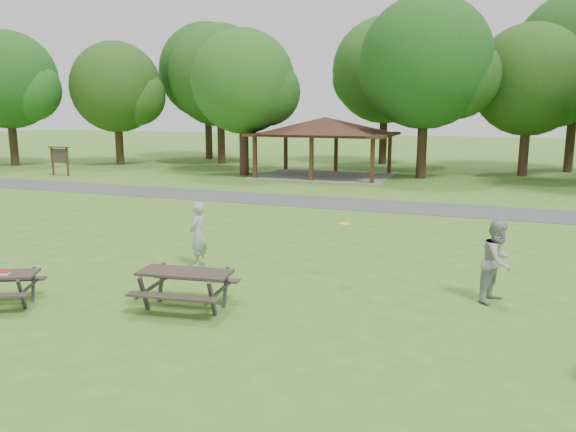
% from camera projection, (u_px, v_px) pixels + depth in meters
% --- Properties ---
extents(ground, '(160.00, 160.00, 0.00)m').
position_uv_depth(ground, '(186.00, 299.00, 12.90)').
color(ground, '#417220').
rests_on(ground, ground).
extents(asphalt_path, '(120.00, 3.20, 0.02)m').
position_uv_depth(asphalt_path, '(344.00, 203.00, 25.77)').
color(asphalt_path, '#444446').
rests_on(asphalt_path, ground).
extents(pavilion, '(8.60, 7.01, 3.76)m').
position_uv_depth(pavilion, '(325.00, 128.00, 35.76)').
color(pavilion, '#3A2315').
rests_on(pavilion, ground).
extents(notice_board, '(1.60, 0.30, 1.88)m').
position_uv_depth(notice_board, '(59.00, 156.00, 36.10)').
color(notice_board, '#3B2315').
rests_on(notice_board, ground).
extents(tree_row_a, '(7.56, 7.20, 9.97)m').
position_uv_depth(tree_row_a, '(9.00, 83.00, 41.62)').
color(tree_row_a, black).
rests_on(tree_row_a, ground).
extents(tree_row_b, '(7.14, 6.80, 9.28)m').
position_uv_depth(tree_row_b, '(117.00, 90.00, 42.51)').
color(tree_row_b, black).
rests_on(tree_row_b, ground).
extents(tree_row_c, '(8.19, 7.80, 10.67)m').
position_uv_depth(tree_row_c, '(221.00, 79.00, 43.14)').
color(tree_row_c, '#312115').
rests_on(tree_row_c, ground).
extents(tree_row_d, '(6.93, 6.60, 9.27)m').
position_uv_depth(tree_row_d, '(244.00, 85.00, 35.59)').
color(tree_row_d, black).
rests_on(tree_row_d, ground).
extents(tree_row_e, '(8.40, 8.00, 11.02)m').
position_uv_depth(tree_row_e, '(427.00, 67.00, 33.89)').
color(tree_row_e, black).
rests_on(tree_row_e, ground).
extents(tree_row_f, '(7.35, 7.00, 9.55)m').
position_uv_depth(tree_row_f, '(531.00, 83.00, 35.22)').
color(tree_row_f, '#332016').
rests_on(tree_row_f, ground).
extents(tree_deep_a, '(8.40, 8.00, 11.38)m').
position_uv_depth(tree_deep_a, '(208.00, 74.00, 47.28)').
color(tree_deep_a, '#2E2114').
rests_on(tree_deep_a, ground).
extents(tree_deep_b, '(8.40, 8.00, 11.13)m').
position_uv_depth(tree_deep_b, '(386.00, 74.00, 42.61)').
color(tree_deep_b, black).
rests_on(tree_deep_b, ground).
extents(picnic_table_middle, '(2.21, 1.87, 0.87)m').
position_uv_depth(picnic_table_middle, '(185.00, 280.00, 12.20)').
color(picnic_table_middle, '#2D2620').
rests_on(picnic_table_middle, ground).
extents(frisbee_in_flight, '(0.34, 0.34, 0.02)m').
position_uv_depth(frisbee_in_flight, '(345.00, 224.00, 13.81)').
color(frisbee_in_flight, yellow).
rests_on(frisbee_in_flight, ground).
extents(frisbee_thrower, '(0.47, 0.68, 1.80)m').
position_uv_depth(frisbee_thrower, '(198.00, 234.00, 15.47)').
color(frisbee_thrower, '#A3A3A5').
rests_on(frisbee_thrower, ground).
extents(frisbee_catcher, '(1.02, 1.12, 1.88)m').
position_uv_depth(frisbee_catcher, '(497.00, 261.00, 12.62)').
color(frisbee_catcher, '#979799').
rests_on(frisbee_catcher, ground).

